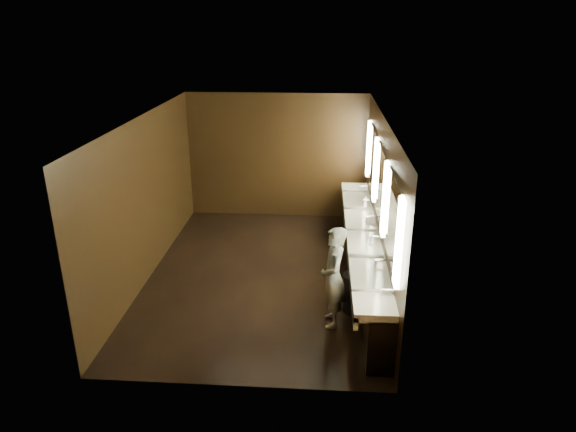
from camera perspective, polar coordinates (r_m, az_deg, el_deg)
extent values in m
plane|color=black|center=(9.28, -2.79, -6.48)|extent=(6.00, 6.00, 0.00)
cube|color=#2D2D2B|center=(8.36, -3.14, 10.77)|extent=(4.00, 6.00, 0.02)
cube|color=black|center=(11.58, -1.21, 6.65)|extent=(4.00, 0.02, 2.80)
cube|color=black|center=(6.01, -6.33, -7.89)|extent=(4.00, 0.02, 2.80)
cube|color=black|center=(9.17, -15.47, 1.92)|extent=(0.02, 6.00, 2.80)
cube|color=black|center=(8.72, 10.21, 1.37)|extent=(0.02, 6.00, 2.80)
cube|color=black|center=(9.08, 8.68, -4.52)|extent=(0.36, 5.40, 0.81)
cube|color=white|center=(8.89, 8.22, -1.92)|extent=(0.55, 5.40, 0.12)
cube|color=white|center=(8.91, 6.62, -2.36)|extent=(0.06, 5.40, 0.18)
cylinder|color=silver|center=(6.88, 11.03, -8.07)|extent=(0.18, 0.04, 0.04)
cylinder|color=silver|center=(7.66, 10.30, -4.86)|extent=(0.18, 0.04, 0.04)
cylinder|color=silver|center=(8.45, 9.72, -2.24)|extent=(0.18, 0.04, 0.04)
cylinder|color=silver|center=(9.26, 9.23, -0.08)|extent=(0.18, 0.04, 0.04)
cylinder|color=silver|center=(10.08, 8.83, 1.73)|extent=(0.18, 0.04, 0.04)
cylinder|color=silver|center=(10.92, 8.48, 3.27)|extent=(0.18, 0.04, 0.04)
cube|color=#FAF8C5|center=(6.38, 12.24, -2.98)|extent=(0.06, 0.22, 1.15)
cube|color=white|center=(7.11, 11.52, -0.35)|extent=(0.03, 1.32, 1.15)
cube|color=#FAF8C5|center=(7.85, 10.72, 1.80)|extent=(0.06, 0.23, 1.15)
cube|color=white|center=(8.61, 10.26, 3.56)|extent=(0.03, 1.32, 1.15)
cube|color=#FAF8C5|center=(9.37, 9.69, 5.05)|extent=(0.06, 0.23, 1.15)
cube|color=white|center=(10.14, 9.37, 6.30)|extent=(0.03, 1.32, 1.15)
cube|color=#FAF8C5|center=(10.91, 8.94, 7.38)|extent=(0.06, 0.22, 1.15)
imported|color=#7F9BBD|center=(7.55, 5.07, -6.79)|extent=(0.42, 0.59, 1.55)
cylinder|color=black|center=(8.14, 7.46, -8.42)|extent=(0.44, 0.44, 0.62)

